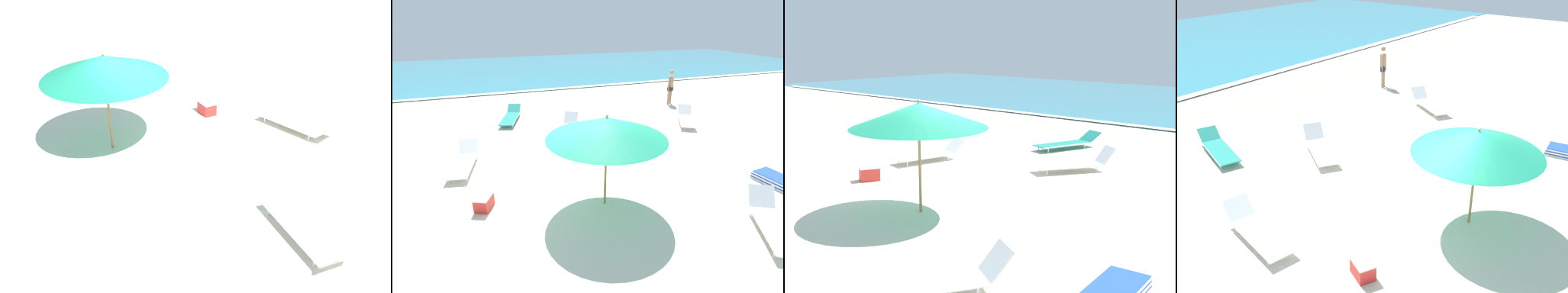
% 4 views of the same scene
% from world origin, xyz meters
% --- Properties ---
extents(ground_plane, '(60.00, 60.00, 0.16)m').
position_xyz_m(ground_plane, '(0.00, 0.01, -0.08)').
color(ground_plane, beige).
extents(ocean_water, '(60.00, 18.22, 0.07)m').
position_xyz_m(ocean_water, '(0.00, 20.95, 0.03)').
color(ocean_water, teal).
rests_on(ocean_water, ground_plane).
extents(beach_umbrella, '(2.79, 2.79, 2.32)m').
position_xyz_m(beach_umbrella, '(0.64, -0.96, 2.00)').
color(beach_umbrella, '#9E7547').
rests_on(beach_umbrella, ground_plane).
extents(sun_lounger_under_umbrella, '(1.50, 2.04, 0.61)m').
position_xyz_m(sun_lounger_under_umbrella, '(3.63, -3.18, 0.22)').
color(sun_lounger_under_umbrella, white).
rests_on(sun_lounger_under_umbrella, ground_plane).
extents(sun_lounger_beside_umbrella, '(1.67, 2.14, 0.62)m').
position_xyz_m(sun_lounger_beside_umbrella, '(1.11, 4.14, 0.22)').
color(sun_lounger_beside_umbrella, white).
rests_on(sun_lounger_beside_umbrella, ground_plane).
extents(sun_lounger_near_water_left, '(1.01, 2.22, 0.57)m').
position_xyz_m(sun_lounger_near_water_left, '(-2.66, 2.35, 0.21)').
color(sun_lounger_near_water_left, white).
rests_on(sun_lounger_near_water_left, ground_plane).
extents(sun_lounger_near_water_right, '(1.60, 2.14, 0.60)m').
position_xyz_m(sun_lounger_near_water_right, '(6.43, 3.56, 0.22)').
color(sun_lounger_near_water_right, white).
rests_on(sun_lounger_near_water_right, ground_plane).
extents(sun_lounger_mid_beach_solo, '(1.28, 2.41, 0.48)m').
position_xyz_m(sun_lounger_mid_beach_solo, '(-0.73, 6.54, 0.20)').
color(sun_lounger_mid_beach_solo, '#1E8475').
rests_on(sun_lounger_mid_beach_solo, ground_plane).
extents(beachgoer_wading_adult, '(0.42, 0.28, 1.76)m').
position_xyz_m(beachgoer_wading_adult, '(7.60, 6.60, 1.00)').
color(beachgoer_wading_adult, '#A37A5B').
rests_on(beachgoer_wading_adult, ground_plane).
extents(cooler_box, '(0.54, 0.60, 0.37)m').
position_xyz_m(cooler_box, '(-2.19, -0.15, 0.19)').
color(cooler_box, red).
rests_on(cooler_box, ground_plane).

